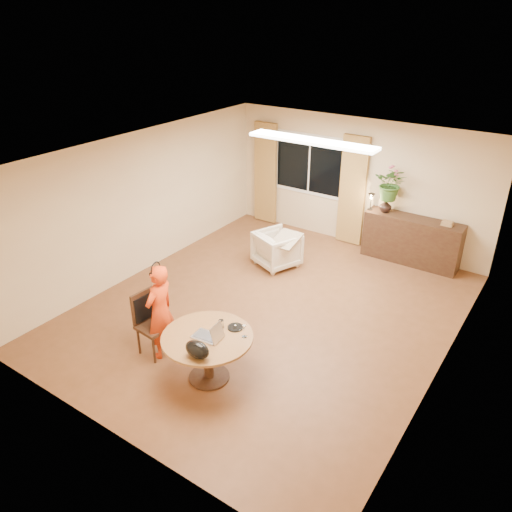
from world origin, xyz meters
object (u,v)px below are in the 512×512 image
at_px(dining_table, 208,345).
at_px(dining_chair, 154,325).
at_px(armchair, 277,249).
at_px(sideboard, 411,240).
at_px(child, 160,311).

relative_size(dining_table, dining_chair, 1.26).
distance_m(dining_table, armchair, 3.44).
bearing_deg(dining_chair, armchair, 95.93).
relative_size(dining_chair, sideboard, 0.52).
bearing_deg(armchair, child, 113.85).
relative_size(dining_chair, armchair, 1.26).
bearing_deg(child, dining_chair, -66.93).
xyz_separation_m(dining_chair, armchair, (-0.00, 3.29, -0.13)).
bearing_deg(child, sideboard, 153.89).
bearing_deg(armchair, sideboard, -120.64).
xyz_separation_m(dining_chair, child, (0.10, 0.05, 0.23)).
relative_size(dining_table, armchair, 1.59).
relative_size(dining_chair, child, 0.67).
bearing_deg(sideboard, child, -112.16).
height_order(dining_chair, armchair, dining_chair).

